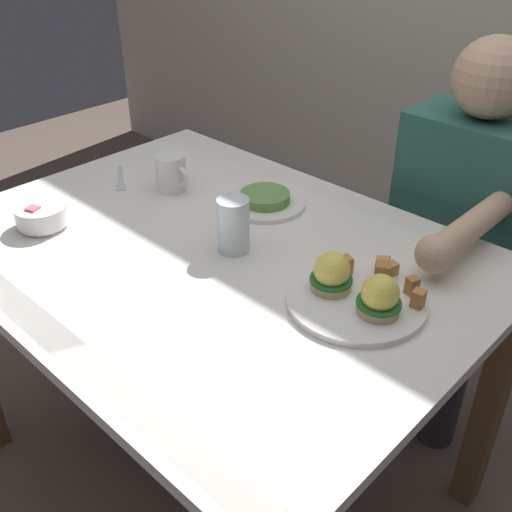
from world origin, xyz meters
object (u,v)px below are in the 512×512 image
(fork, at_px, (121,180))
(diner_person, at_px, (458,231))
(fruit_bowl, at_px, (42,216))
(dining_table, at_px, (212,287))
(coffee_mug, at_px, (171,172))
(side_plate, at_px, (265,201))
(water_glass_near, at_px, (233,227))
(eggs_benedict_plate, at_px, (357,291))

(fork, xyz_separation_m, diner_person, (0.73, 0.53, -0.09))
(diner_person, bearing_deg, fruit_bowl, -128.87)
(dining_table, distance_m, diner_person, 0.67)
(coffee_mug, distance_m, side_plate, 0.26)
(water_glass_near, bearing_deg, coffee_mug, 163.26)
(eggs_benedict_plate, distance_m, diner_person, 0.56)
(eggs_benedict_plate, relative_size, diner_person, 0.24)
(dining_table, xyz_separation_m, eggs_benedict_plate, (0.36, 0.06, 0.13))
(fruit_bowl, bearing_deg, side_plate, 55.38)
(fork, xyz_separation_m, side_plate, (0.38, 0.16, 0.01))
(water_glass_near, bearing_deg, diner_person, 65.80)
(fork, bearing_deg, dining_table, -9.13)
(coffee_mug, bearing_deg, side_plate, 22.83)
(fruit_bowl, bearing_deg, dining_table, 30.48)
(dining_table, relative_size, fruit_bowl, 10.00)
(side_plate, xyz_separation_m, diner_person, (0.35, 0.37, -0.10))
(fork, bearing_deg, fruit_bowl, -73.70)
(dining_table, bearing_deg, eggs_benedict_plate, 9.05)
(eggs_benedict_plate, relative_size, coffee_mug, 2.42)
(fruit_bowl, height_order, side_plate, fruit_bowl)
(fruit_bowl, xyz_separation_m, water_glass_near, (0.40, 0.24, 0.03))
(side_plate, relative_size, diner_person, 0.18)
(fork, relative_size, diner_person, 0.12)
(fruit_bowl, relative_size, coffee_mug, 1.08)
(dining_table, bearing_deg, side_plate, 101.71)
(water_glass_near, height_order, diner_person, diner_person)
(water_glass_near, distance_m, side_plate, 0.22)
(coffee_mug, relative_size, fork, 0.81)
(side_plate, bearing_deg, eggs_benedict_plate, -23.49)
(dining_table, height_order, coffee_mug, coffee_mug)
(eggs_benedict_plate, bearing_deg, coffee_mug, 173.34)
(water_glass_near, relative_size, diner_person, 0.11)
(eggs_benedict_plate, xyz_separation_m, fork, (-0.79, 0.01, -0.03))
(eggs_benedict_plate, bearing_deg, diner_person, 95.86)
(eggs_benedict_plate, height_order, coffee_mug, coffee_mug)
(fork, height_order, water_glass_near, water_glass_near)
(dining_table, distance_m, water_glass_near, 0.17)
(dining_table, bearing_deg, fruit_bowl, -149.52)
(dining_table, height_order, side_plate, side_plate)
(dining_table, relative_size, fork, 8.70)
(coffee_mug, distance_m, water_glass_near, 0.35)
(eggs_benedict_plate, bearing_deg, fork, 179.07)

